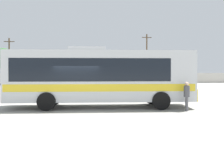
{
  "coord_description": "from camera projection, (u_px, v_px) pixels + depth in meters",
  "views": [
    {
      "loc": [
        0.6,
        -14.93,
        2.29
      ],
      "look_at": [
        2.41,
        3.19,
        1.95
      ],
      "focal_mm": 40.3,
      "sensor_mm": 36.0,
      "label": 1
    }
  ],
  "objects": [
    {
      "name": "utility_pole_near",
      "position": [
        147.0,
        57.0,
        46.27
      ],
      "size": [
        1.8,
        0.28,
        8.86
      ],
      "color": "#4C3823",
      "rests_on": "ground_plane"
    },
    {
      "name": "parked_car_second_dark_blue",
      "position": [
        35.0,
        80.0,
        37.1
      ],
      "size": [
        4.46,
        2.25,
        1.45
      ],
      "color": "navy",
      "rests_on": "ground_plane"
    },
    {
      "name": "roadside_tree_midleft",
      "position": [
        61.0,
        63.0,
        47.2
      ],
      "size": [
        3.61,
        3.61,
        5.12
      ],
      "color": "brown",
      "rests_on": "ground_plane"
    },
    {
      "name": "utility_pole_far",
      "position": [
        9.0,
        60.0,
        43.7
      ],
      "size": [
        1.8,
        0.24,
        7.81
      ],
      "color": "#4C3823",
      "rests_on": "ground_plane"
    },
    {
      "name": "ground_plane",
      "position": [
        81.0,
        93.0,
        24.79
      ],
      "size": [
        300.0,
        300.0,
        0.0
      ],
      "primitive_type": "plane",
      "color": "gray"
    },
    {
      "name": "coach_bus_silver_yellow",
      "position": [
        99.0,
        75.0,
        15.35
      ],
      "size": [
        11.2,
        3.06,
        3.66
      ],
      "color": "silver",
      "rests_on": "ground_plane"
    },
    {
      "name": "roadside_tree_left",
      "position": [
        4.0,
        59.0,
        42.9
      ],
      "size": [
        4.15,
        4.15,
        5.98
      ],
      "color": "brown",
      "rests_on": "ground_plane"
    },
    {
      "name": "parked_car_third_dark_blue",
      "position": [
        71.0,
        80.0,
        38.26
      ],
      "size": [
        4.34,
        2.25,
        1.53
      ],
      "color": "navy",
      "rests_on": "ground_plane"
    },
    {
      "name": "attendant_by_bus_door",
      "position": [
        187.0,
        95.0,
        13.95
      ],
      "size": [
        0.45,
        0.45,
        1.62
      ],
      "color": "#4C4C51",
      "rests_on": "ground_plane"
    },
    {
      "name": "perimeter_wall",
      "position": [
        83.0,
        78.0,
        42.28
      ],
      "size": [
        80.0,
        0.3,
        1.73
      ],
      "primitive_type": "cube",
      "color": "beige",
      "rests_on": "ground_plane"
    }
  ]
}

